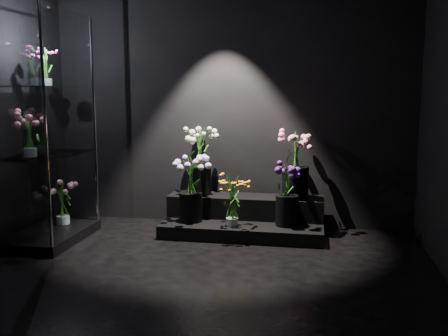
# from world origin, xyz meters

# --- Properties ---
(floor) EXTENTS (4.00, 4.00, 0.00)m
(floor) POSITION_xyz_m (0.00, 0.00, 0.00)
(floor) COLOR black
(floor) RESTS_ON ground
(wall_back) EXTENTS (4.00, 0.00, 4.00)m
(wall_back) POSITION_xyz_m (0.00, 2.00, 1.40)
(wall_back) COLOR black
(wall_back) RESTS_ON floor
(wall_front) EXTENTS (4.00, 0.00, 4.00)m
(wall_front) POSITION_xyz_m (0.00, -2.00, 1.40)
(wall_front) COLOR black
(wall_front) RESTS_ON floor
(display_riser) EXTENTS (1.67, 0.74, 0.37)m
(display_riser) POSITION_xyz_m (0.21, 1.67, 0.15)
(display_riser) COLOR black
(display_riser) RESTS_ON floor
(display_case) EXTENTS (0.62, 1.03, 2.26)m
(display_case) POSITION_xyz_m (-1.67, 1.01, 1.13)
(display_case) COLOR black
(display_case) RESTS_ON floor
(bouquet_orange_bells) EXTENTS (0.30, 0.30, 0.52)m
(bouquet_orange_bells) POSITION_xyz_m (0.12, 1.38, 0.41)
(bouquet_orange_bells) COLOR white
(bouquet_orange_bells) RESTS_ON display_riser
(bouquet_lilac) EXTENTS (0.44, 0.44, 0.67)m
(bouquet_lilac) POSITION_xyz_m (-0.33, 1.49, 0.53)
(bouquet_lilac) COLOR black
(bouquet_lilac) RESTS_ON display_riser
(bouquet_purple) EXTENTS (0.32, 0.32, 0.65)m
(bouquet_purple) POSITION_xyz_m (0.67, 1.50, 0.51)
(bouquet_purple) COLOR black
(bouquet_purple) RESTS_ON display_riser
(bouquet_cream_roses) EXTENTS (0.50, 0.50, 0.74)m
(bouquet_cream_roses) POSITION_xyz_m (-0.30, 1.78, 0.80)
(bouquet_cream_roses) COLOR black
(bouquet_cream_roses) RESTS_ON display_riser
(bouquet_pink_roses) EXTENTS (0.47, 0.47, 0.70)m
(bouquet_pink_roses) POSITION_xyz_m (0.74, 1.74, 0.76)
(bouquet_pink_roses) COLOR black
(bouquet_pink_roses) RESTS_ON display_riser
(bouquet_case_pink) EXTENTS (0.34, 0.34, 0.42)m
(bouquet_case_pink) POSITION_xyz_m (-1.72, 0.80, 1.10)
(bouquet_case_pink) COLOR white
(bouquet_case_pink) RESTS_ON display_case
(bouquet_case_magenta) EXTENTS (0.26, 0.26, 0.38)m
(bouquet_case_magenta) POSITION_xyz_m (-1.70, 1.12, 1.74)
(bouquet_case_magenta) COLOR white
(bouquet_case_magenta) RESTS_ON display_case
(bouquet_case_base_pink) EXTENTS (0.43, 0.43, 0.47)m
(bouquet_case_base_pink) POSITION_xyz_m (-1.67, 1.26, 0.35)
(bouquet_case_base_pink) COLOR white
(bouquet_case_base_pink) RESTS_ON display_case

